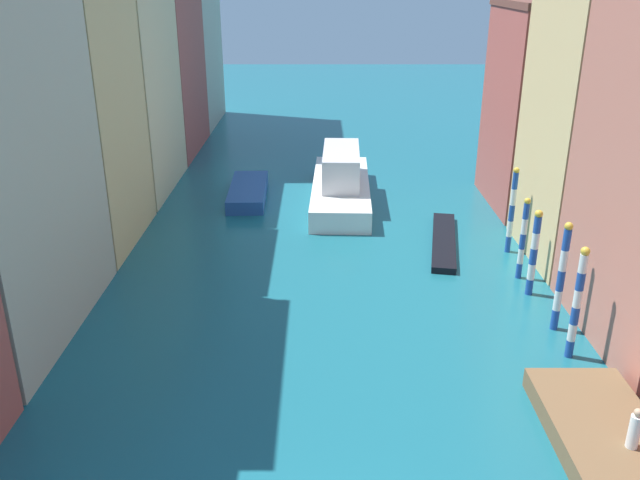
# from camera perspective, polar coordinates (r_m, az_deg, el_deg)

# --- Properties ---
(ground_plane) EXTENTS (154.00, 154.00, 0.00)m
(ground_plane) POSITION_cam_1_polar(r_m,az_deg,el_deg) (39.48, 0.74, 0.89)
(ground_plane) COLOR #196070
(building_left_2) EXTENTS (7.80, 8.86, 14.19)m
(building_left_2) POSITION_cam_1_polar(r_m,az_deg,el_deg) (38.69, -21.76, 9.87)
(building_left_2) COLOR #DBB77A
(building_left_2) RESTS_ON ground
(building_left_3) EXTENTS (7.80, 10.57, 14.00)m
(building_left_3) POSITION_cam_1_polar(r_m,az_deg,el_deg) (47.84, -17.56, 12.35)
(building_left_3) COLOR beige
(building_left_3) RESTS_ON ground
(building_left_4) EXTENTS (7.80, 11.36, 20.73)m
(building_left_4) POSITION_cam_1_polar(r_m,az_deg,el_deg) (57.95, -14.75, 17.54)
(building_left_4) COLOR #B25147
(building_left_4) RESTS_ON ground
(building_left_5) EXTENTS (7.80, 11.35, 22.65)m
(building_left_5) POSITION_cam_1_polar(r_m,az_deg,el_deg) (68.84, -12.46, 19.15)
(building_left_5) COLOR #BCB299
(building_left_5) RESTS_ON ground
(building_right_2) EXTENTS (7.80, 8.06, 16.91)m
(building_right_2) POSITION_cam_1_polar(r_m,az_deg,el_deg) (36.84, 24.75, 11.04)
(building_right_2) COLOR #DBB77A
(building_right_2) RESTS_ON ground
(building_right_3) EXTENTS (7.80, 8.62, 12.75)m
(building_right_3) POSITION_cam_1_polar(r_m,az_deg,el_deg) (45.04, 20.04, 10.69)
(building_right_3) COLOR #B25147
(building_right_3) RESTS_ON ground
(waterfront_dock) EXTENTS (3.37, 5.95, 0.75)m
(waterfront_dock) POSITION_cam_1_polar(r_m,az_deg,el_deg) (24.38, 23.18, -14.71)
(waterfront_dock) COLOR brown
(waterfront_dock) RESTS_ON ground
(person_on_dock) EXTENTS (0.36, 0.36, 1.39)m
(person_on_dock) POSITION_cam_1_polar(r_m,az_deg,el_deg) (22.94, 25.64, -14.57)
(person_on_dock) COLOR white
(person_on_dock) RESTS_ON waterfront_dock
(mooring_pole_0) EXTENTS (0.35, 0.35, 4.75)m
(mooring_pole_0) POSITION_cam_1_polar(r_m,az_deg,el_deg) (27.53, 21.44, -5.05)
(mooring_pole_0) COLOR #1E479E
(mooring_pole_0) RESTS_ON ground
(mooring_pole_1) EXTENTS (0.35, 0.35, 4.91)m
(mooring_pole_1) POSITION_cam_1_polar(r_m,az_deg,el_deg) (29.39, 20.25, -2.96)
(mooring_pole_1) COLOR #1E479E
(mooring_pole_1) RESTS_ON ground
(mooring_pole_2) EXTENTS (0.37, 0.37, 4.25)m
(mooring_pole_2) POSITION_cam_1_polar(r_m,az_deg,el_deg) (32.36, 18.12, -1.01)
(mooring_pole_2) COLOR #1E479E
(mooring_pole_2) RESTS_ON ground
(mooring_pole_3) EXTENTS (0.32, 0.32, 4.23)m
(mooring_pole_3) POSITION_cam_1_polar(r_m,az_deg,el_deg) (33.98, 17.26, 0.16)
(mooring_pole_3) COLOR #1E479E
(mooring_pole_3) RESTS_ON ground
(mooring_pole_4) EXTENTS (0.32, 0.32, 4.79)m
(mooring_pole_4) POSITION_cam_1_polar(r_m,az_deg,el_deg) (36.98, 16.39, 2.51)
(mooring_pole_4) COLOR #1E479E
(mooring_pole_4) RESTS_ON ground
(vaporetto_white) EXTENTS (4.15, 12.66, 3.52)m
(vaporetto_white) POSITION_cam_1_polar(r_m,az_deg,el_deg) (44.22, 1.98, 4.98)
(vaporetto_white) COLOR white
(vaporetto_white) RESTS_ON ground
(gondola_black) EXTENTS (2.67, 8.42, 0.36)m
(gondola_black) POSITION_cam_1_polar(r_m,az_deg,el_deg) (38.01, 10.79, -0.09)
(gondola_black) COLOR black
(gondola_black) RESTS_ON ground
(motorboat_0) EXTENTS (2.61, 7.26, 0.88)m
(motorboat_0) POSITION_cam_1_polar(r_m,az_deg,el_deg) (45.28, -6.05, 4.17)
(motorboat_0) COLOR #234C93
(motorboat_0) RESTS_ON ground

